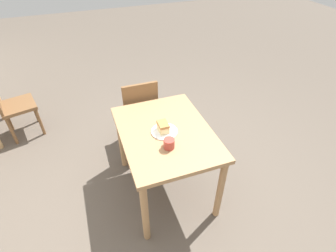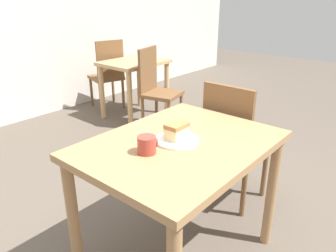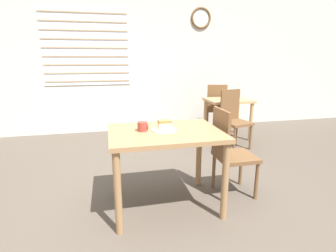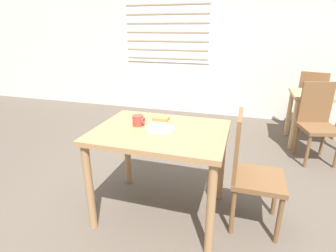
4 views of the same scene
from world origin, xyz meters
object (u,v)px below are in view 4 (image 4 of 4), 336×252
object	(u,v)px
chair_far_corner	(317,121)
coffee_mug	(138,120)
chair_far_opposite	(311,101)
dining_table_near	(160,143)
plate	(160,128)
chair_near_window	(250,169)
cake_slice	(161,122)
dining_table_far	(321,104)

from	to	relation	value
chair_far_corner	coffee_mug	bearing A→B (deg)	-152.87
chair_far_corner	chair_far_opposite	size ratio (longest dim) A/B	1.00
dining_table_near	plate	size ratio (longest dim) A/B	4.48
chair_near_window	chair_far_corner	bearing A→B (deg)	-28.09
cake_slice	chair_far_opposite	bearing A→B (deg)	57.33
chair_near_window	chair_far_corner	world-z (taller)	same
chair_near_window	cake_slice	xyz separation A→B (m)	(-0.69, -0.04, 0.33)
dining_table_near	plate	distance (m)	0.12
chair_near_window	chair_far_opposite	bearing A→B (deg)	-19.88
dining_table_far	plate	bearing A→B (deg)	-129.07
chair_far_corner	coffee_mug	distance (m)	2.20
plate	cake_slice	bearing A→B (deg)	53.35
coffee_mug	chair_near_window	bearing A→B (deg)	1.61
chair_near_window	coffee_mug	size ratio (longest dim) A/B	9.51
chair_far_corner	plate	xyz separation A→B (m)	(-1.45, -1.46, 0.28)
plate	chair_far_corner	bearing A→B (deg)	45.20
coffee_mug	chair_far_corner	bearing A→B (deg)	41.08
chair_far_opposite	cake_slice	size ratio (longest dim) A/B	7.89
dining_table_near	dining_table_far	xyz separation A→B (m)	(1.57, 1.95, -0.08)
chair_near_window	plate	xyz separation A→B (m)	(-0.70, -0.05, 0.28)
dining_table_far	coffee_mug	bearing A→B (deg)	-132.74
cake_slice	dining_table_far	bearing A→B (deg)	50.92
dining_table_far	plate	world-z (taller)	plate
dining_table_near	dining_table_far	bearing A→B (deg)	51.25
dining_table_near	cake_slice	world-z (taller)	cake_slice
chair_far_corner	dining_table_near	bearing A→B (deg)	-148.34
dining_table_far	cake_slice	world-z (taller)	cake_slice
dining_table_near	cake_slice	distance (m)	0.17
plate	coffee_mug	bearing A→B (deg)	171.70
plate	coffee_mug	world-z (taller)	coffee_mug
dining_table_far	coffee_mug	xyz separation A→B (m)	(-1.77, -1.91, 0.24)
dining_table_near	chair_far_corner	world-z (taller)	chair_far_corner
chair_far_corner	cake_slice	size ratio (longest dim) A/B	7.89
dining_table_far	chair_near_window	world-z (taller)	chair_near_window
dining_table_near	chair_far_opposite	world-z (taller)	chair_far_opposite
dining_table_far	cake_slice	bearing A→B (deg)	-129.08
chair_far_opposite	cake_slice	bearing A→B (deg)	73.60
dining_table_near	chair_far_opposite	xyz separation A→B (m)	(1.55, 2.44, -0.16)
plate	cake_slice	distance (m)	0.05
dining_table_far	plate	size ratio (longest dim) A/B	3.30
chair_far_opposite	plate	xyz separation A→B (m)	(-1.55, -2.42, 0.28)
chair_near_window	coffee_mug	bearing A→B (deg)	91.61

